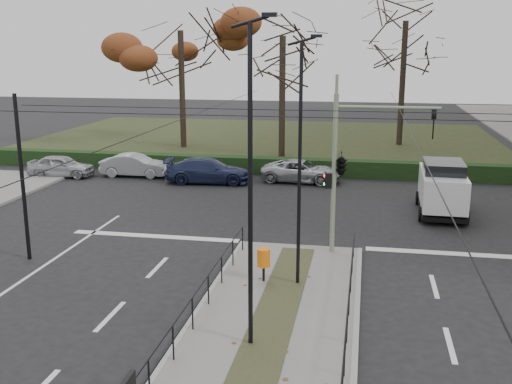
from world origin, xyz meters
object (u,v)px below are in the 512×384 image
traffic_light (344,162)px  parked_car_first (61,166)px  parked_car_third (208,171)px  litter_bin (264,258)px  parked_car_fourth (301,171)px  streetlamp_median_far (300,163)px  streetlamp_median_near (251,186)px  white_van (442,187)px  parked_car_second (135,165)px  rust_tree (180,30)px  bare_tree_center (405,30)px  bare_tree_near (283,45)px

traffic_light → parked_car_first: bearing=147.3°
parked_car_third → litter_bin: bearing=-164.6°
parked_car_fourth → streetlamp_median_far: bearing=-169.5°
litter_bin → parked_car_third: parked_car_third is taller
streetlamp_median_far → parked_car_fourth: 16.01m
traffic_light → streetlamp_median_near: bearing=-104.3°
white_van → traffic_light: bearing=-123.0°
traffic_light → parked_car_first: size_ratio=1.49×
parked_car_fourth → parked_car_second: bearing=96.1°
parked_car_third → white_van: size_ratio=1.04×
parked_car_second → rust_tree: size_ratio=0.36×
streetlamp_median_far → parked_car_second: streetlamp_median_far is taller
parked_car_first → rust_tree: (4.05, 11.44, 8.09)m
traffic_light → bare_tree_center: bearing=82.9°
streetlamp_median_far → parked_car_fourth: size_ratio=1.72×
streetlamp_median_near → bare_tree_center: (5.26, 34.22, 4.52)m
parked_car_first → bare_tree_center: bearing=-56.1°
streetlamp_median_far → traffic_light: bearing=70.2°
parked_car_third → white_van: white_van is taller
streetlamp_median_far → bare_tree_near: bare_tree_near is taller
traffic_light → bare_tree_center: 27.34m
streetlamp_median_far → parked_car_third: size_ratio=1.59×
litter_bin → parked_car_second: size_ratio=0.27×
parked_car_first → parked_car_third: 9.05m
streetlamp_median_near → parked_car_fourth: bearing=92.6°
streetlamp_median_near → parked_car_second: size_ratio=2.00×
litter_bin → streetlamp_median_far: (1.13, 0.01, 3.17)m
litter_bin → streetlamp_median_near: size_ratio=0.13×
bare_tree_center → bare_tree_near: 10.89m
parked_car_fourth → rust_tree: rust_tree is taller
parked_car_second → parked_car_third: size_ratio=0.84×
streetlamp_median_near → bare_tree_near: (-3.10, 27.34, 3.41)m
litter_bin → parked_car_first: size_ratio=0.28×
traffic_light → streetlamp_median_far: 3.62m
traffic_light → parked_car_fourth: 12.84m
streetlamp_median_far → rust_tree: size_ratio=0.68×
parked_car_first → white_van: bearing=-105.1°
parked_car_third → bare_tree_center: size_ratio=0.39×
streetlamp_median_far → white_van: streetlamp_median_far is taller
parked_car_fourth → streetlamp_median_near: bearing=-172.9°
parked_car_second → white_van: bearing=-109.1°
streetlamp_median_near → traffic_light: bearing=75.7°
parked_car_third → parked_car_fourth: (5.19, 1.17, -0.08)m
parked_car_first → bare_tree_center: size_ratio=0.31×
rust_tree → bare_tree_center: (16.34, 4.21, 0.05)m
streetlamp_median_near → litter_bin: bearing=95.5°
parked_car_first → bare_tree_center: (20.39, 15.65, 8.14)m
litter_bin → bare_tree_near: 24.23m
parked_car_second → parked_car_third: 4.85m
rust_tree → parked_car_third: bearing=-66.3°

